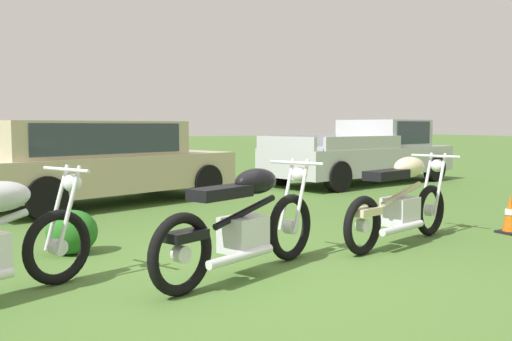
% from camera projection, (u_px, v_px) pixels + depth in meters
% --- Properties ---
extents(ground_plane, '(120.00, 120.00, 0.00)m').
position_uv_depth(ground_plane, '(249.00, 277.00, 4.94)').
color(ground_plane, '#476B2D').
extents(motorcycle_black, '(2.03, 1.09, 1.02)m').
position_uv_depth(motorcycle_black, '(244.00, 222.00, 4.97)').
color(motorcycle_black, black).
rests_on(motorcycle_black, ground).
extents(motorcycle_cream, '(2.01, 0.91, 1.02)m').
position_uv_depth(motorcycle_cream, '(401.00, 201.00, 6.27)').
color(motorcycle_cream, black).
rests_on(motorcycle_cream, ground).
extents(car_beige, '(4.81, 3.10, 1.43)m').
position_uv_depth(car_beige, '(97.00, 156.00, 9.37)').
color(car_beige, '#BCAD8C').
rests_on(car_beige, ground).
extents(pickup_truck_silver, '(5.12, 2.76, 1.49)m').
position_uv_depth(pickup_truck_silver, '(367.00, 151.00, 13.05)').
color(pickup_truck_silver, '#B2B5BA').
rests_on(pickup_truck_silver, ground).
extents(shrub_low, '(0.53, 0.44, 0.47)m').
position_uv_depth(shrub_low, '(72.00, 232.00, 5.79)').
color(shrub_low, '#23661E').
rests_on(shrub_low, ground).
extents(traffic_cone, '(0.25, 0.25, 0.49)m').
position_uv_depth(traffic_cone, '(510.00, 216.00, 6.93)').
color(traffic_cone, '#EA590F').
rests_on(traffic_cone, ground).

